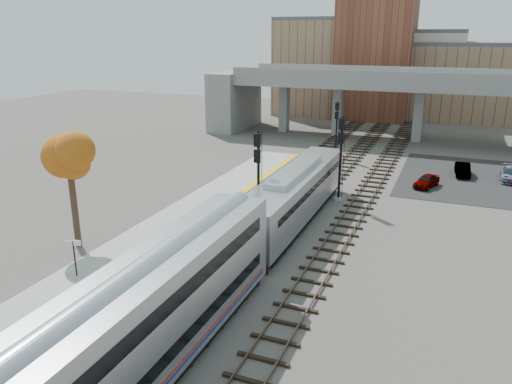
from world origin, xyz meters
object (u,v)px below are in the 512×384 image
Objects in this scene: car_a at (427,181)px; car_b at (463,170)px; signal_mast_near at (258,181)px; tree at (69,158)px; coach at (105,360)px; locomotive at (295,194)px; signal_mast_far at (336,131)px; car_c at (511,174)px; signal_mast_mid at (340,159)px.

car_b is (3.15, 5.56, 0.03)m from car_a.
car_b is at bearing 56.56° from signal_mast_near.
car_b is at bearing 79.53° from car_a.
car_a is (21.34, 23.36, -5.60)m from tree.
tree reaches higher than signal_mast_near.
coach is at bearing -84.08° from signal_mast_near.
coach reaches higher than locomotive.
tree is (-10.38, -32.24, 3.11)m from signal_mast_far.
car_a is at bearing -140.89° from car_c.
car_c is at bearing 55.01° from car_a.
signal_mast_near is 1.00× the size of signal_mast_mid.
coach is at bearing -93.95° from signal_mast_mid.
coach is at bearing -108.46° from car_c.
signal_mast_mid is (4.10, 8.69, 0.01)m from signal_mast_near.
signal_mast_far reaches higher than locomotive.
signal_mast_far is 14.70m from car_b.
car_a is 6.39m from car_b.
coach is 6.43× the size of car_b.
locomotive is 2.55× the size of signal_mast_near.
car_a is 0.92× the size of car_b.
signal_mast_mid is 1.92× the size of car_b.
signal_mast_near reaches higher than car_a.
coach is at bearing -84.78° from car_a.
signal_mast_near is at bearing 36.09° from tree.
tree is at bearing -113.38° from car_a.
signal_mast_far is 19.01m from car_c.
signal_mast_far is at bearing 92.68° from coach.
signal_mast_mid is at bearing 72.50° from locomotive.
car_c is (7.59, 5.51, 0.04)m from car_a.
signal_mast_mid is at bearing 48.31° from tree.
car_a is at bearing 47.60° from tree.
car_b is at bearing 73.91° from coach.
signal_mast_near is 2.10× the size of car_a.
coach is at bearing -110.61° from car_b.
tree reaches higher than locomotive.
signal_mast_near reaches higher than car_b.
coach is 3.34× the size of signal_mast_mid.
coach is 3.83× the size of signal_mast_far.
locomotive is at bearing -84.63° from signal_mast_far.
locomotive is 25.15m from car_c.
car_a is at bearing -38.98° from signal_mast_far.
signal_mast_near reaches higher than coach.
coach is 43.37m from car_b.
signal_mast_mid is 0.89× the size of tree.
coach is 2.97× the size of tree.
locomotive reaches higher than car_b.
car_c reaches higher than car_b.
car_c is at bearing -10.28° from signal_mast_far.
signal_mast_far is at bearing 72.16° from tree.
signal_mast_far is 0.78× the size of tree.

